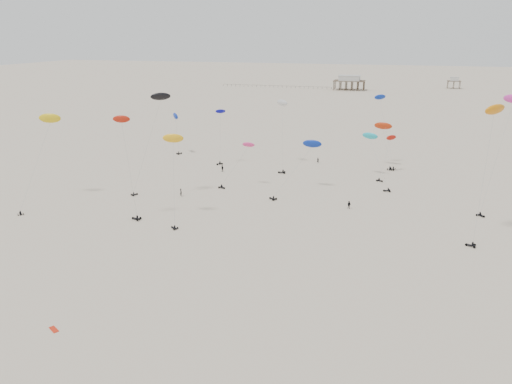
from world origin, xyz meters
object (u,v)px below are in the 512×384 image
(pavilion_main, at_px, (349,84))
(spectator_0, at_px, (181,196))
(rig_6, at_px, (305,153))
(rig_0, at_px, (384,118))
(pavilion_small, at_px, (454,83))

(pavilion_main, height_order, spectator_0, pavilion_main)
(pavilion_main, xyz_separation_m, spectator_0, (-12.50, -249.15, -4.22))
(rig_6, relative_size, spectator_0, 7.74)
(pavilion_main, distance_m, spectator_0, 249.50)
(pavilion_main, height_order, rig_0, rig_0)
(pavilion_small, bearing_deg, spectator_0, -106.46)
(spectator_0, bearing_deg, pavilion_main, -42.69)
(pavilion_main, bearing_deg, rig_6, -86.41)
(pavilion_main, relative_size, pavilion_small, 2.33)
(pavilion_small, bearing_deg, rig_0, -99.21)
(pavilion_main, xyz_separation_m, rig_0, (31.83, -205.37, 9.73))
(pavilion_main, height_order, pavilion_small, pavilion_main)
(rig_6, height_order, spectator_0, rig_6)
(pavilion_main, distance_m, rig_6, 235.60)
(pavilion_small, distance_m, rig_6, 270.84)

